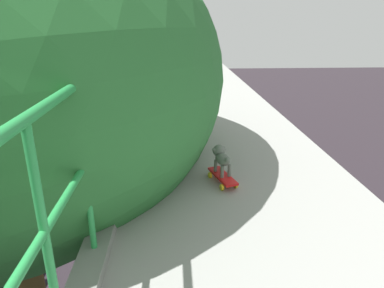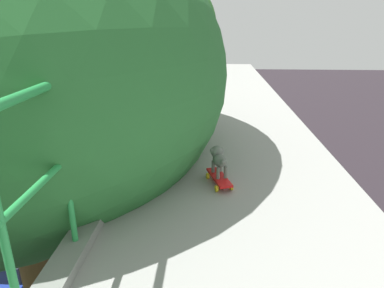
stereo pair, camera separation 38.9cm
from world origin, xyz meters
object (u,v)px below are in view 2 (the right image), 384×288
(toy_skateboard, at_px, (219,178))
(small_dog, at_px, (219,158))
(car_white_seventh, at_px, (86,176))
(city_bus, at_px, (79,108))
(car_blue_fifth, at_px, (17,264))

(toy_skateboard, height_order, small_dog, small_dog)
(small_dog, bearing_deg, car_white_seventh, 117.88)
(toy_skateboard, bearing_deg, car_white_seventh, 117.77)
(car_white_seventh, xyz_separation_m, small_dog, (6.13, -11.59, 5.87))
(car_white_seventh, distance_m, small_dog, 14.37)
(city_bus, height_order, toy_skateboard, toy_skateboard)
(car_blue_fifth, relative_size, toy_skateboard, 8.05)
(toy_skateboard, bearing_deg, small_dog, 98.22)
(car_blue_fifth, distance_m, small_dog, 9.92)
(car_white_seventh, distance_m, toy_skateboard, 14.34)
(car_blue_fifth, bearing_deg, car_white_seventh, 90.32)
(car_blue_fifth, relative_size, car_white_seventh, 0.97)
(car_blue_fifth, distance_m, city_bus, 16.02)
(car_blue_fifth, xyz_separation_m, toy_skateboard, (6.10, -5.25, 5.67))
(car_blue_fifth, xyz_separation_m, city_bus, (-3.62, 15.56, 1.16))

